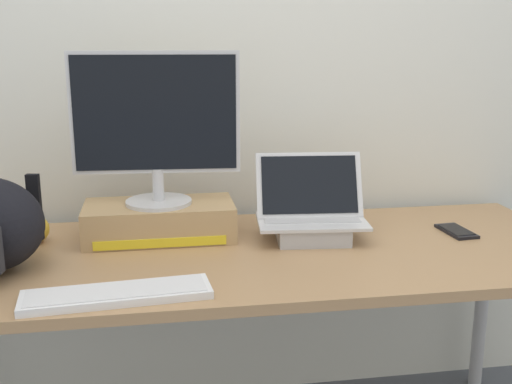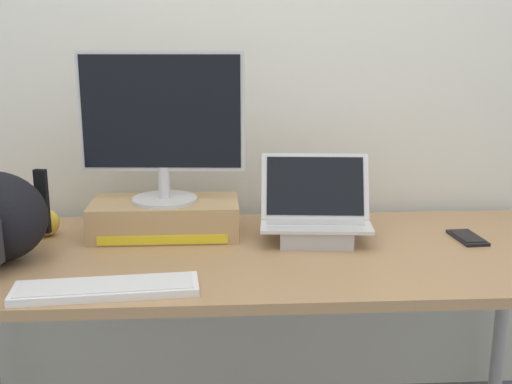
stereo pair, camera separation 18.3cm
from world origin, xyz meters
name	(u,v)px [view 1 (the left image)]	position (x,y,z in m)	size (l,w,h in m)	color
back_wall	(234,52)	(0.00, 0.49, 1.30)	(7.00, 0.10, 2.60)	silver
desk	(256,270)	(0.00, 0.00, 0.67)	(2.00, 0.78, 0.73)	#A87F56
toner_box_yellow	(160,221)	(-0.28, 0.17, 0.79)	(0.47, 0.23, 0.11)	tan
desktop_monitor	(156,125)	(-0.28, 0.17, 1.09)	(0.51, 0.21, 0.47)	silver
open_laptop	(311,221)	(0.19, 0.09, 0.79)	(0.36, 0.25, 0.26)	#ADADB2
external_keyboard	(117,294)	(-0.39, -0.30, 0.74)	(0.47, 0.17, 0.02)	white
cell_phone	(456,231)	(0.67, 0.06, 0.74)	(0.09, 0.16, 0.01)	black
plush_toy	(35,229)	(-0.66, 0.18, 0.78)	(0.09, 0.09, 0.09)	gold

